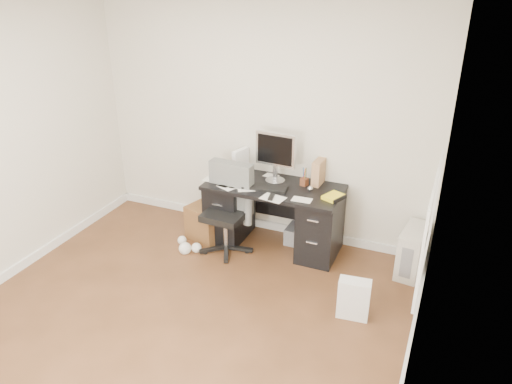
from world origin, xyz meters
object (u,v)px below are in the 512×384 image
desk (273,214)px  lcd_monitor (276,157)px  wicker_basket (209,222)px  pc_tower (413,251)px  keyboard (265,188)px  office_chair (225,210)px

desk → lcd_monitor: 0.65m
lcd_monitor → wicker_basket: bearing=-158.4°
pc_tower → wicker_basket: pc_tower is taller
keyboard → office_chair: bearing=-160.9°
lcd_monitor → office_chair: size_ratio=0.58×
office_chair → desk: bearing=37.3°
keyboard → desk: bearing=54.9°
desk → pc_tower: bearing=1.6°
office_chair → wicker_basket: office_chair is taller
lcd_monitor → keyboard: lcd_monitor is taller
lcd_monitor → pc_tower: bearing=1.3°
desk → wicker_basket: 0.80m
office_chair → pc_tower: 2.03m
lcd_monitor → office_chair: bearing=-131.7°
wicker_basket → pc_tower: bearing=4.3°
desk → keyboard: bearing=-117.7°
lcd_monitor → office_chair: 0.80m
keyboard → pc_tower: 1.68m
desk → pc_tower: size_ratio=2.94×
lcd_monitor → office_chair: lcd_monitor is taller
desk → office_chair: 0.56m
wicker_basket → office_chair: bearing=-30.2°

